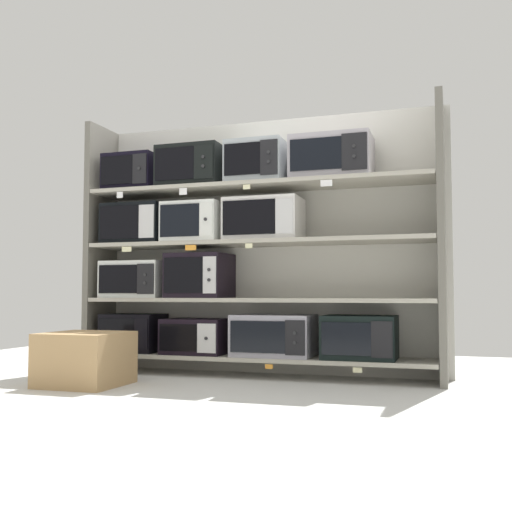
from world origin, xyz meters
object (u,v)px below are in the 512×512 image
microwave_3 (360,337)px  microwave_4 (137,280)px  microwave_12 (332,158)px  microwave_7 (196,223)px  microwave_1 (197,336)px  microwave_8 (264,220)px  microwave_0 (133,333)px  microwave_10 (194,168)px  microwave_6 (137,224)px  microwave_9 (134,174)px  microwave_5 (200,276)px  shipping_carton (85,359)px  microwave_2 (274,335)px  microwave_11 (258,164)px

microwave_3 → microwave_4: 1.81m
microwave_12 → microwave_7: bearing=-180.0°
microwave_7 → microwave_1: bearing=1.6°
microwave_7 → microwave_8: bearing=0.0°
microwave_0 → microwave_10: (0.51, 0.00, 1.28)m
microwave_1 → microwave_6: microwave_6 is taller
microwave_6 → microwave_0: bearing=180.0°
microwave_6 → microwave_9: microwave_9 is taller
microwave_5 → shipping_carton: microwave_5 is taller
microwave_3 → microwave_5: microwave_5 is taller
shipping_carton → microwave_4: bearing=93.3°
microwave_2 → microwave_10: size_ratio=1.16×
microwave_1 → microwave_10: microwave_10 is taller
microwave_1 → shipping_carton: 0.91m
microwave_1 → microwave_5: bearing=-0.5°
microwave_2 → microwave_9: microwave_9 is taller
microwave_8 → microwave_12: bearing=0.0°
microwave_7 → microwave_2: bearing=0.0°
microwave_4 → microwave_12: size_ratio=0.87×
microwave_3 → microwave_2: bearing=-180.0°
microwave_10 → microwave_12: size_ratio=0.87×
microwave_2 → microwave_6: 1.42m
microwave_7 → microwave_8: (0.54, 0.00, 0.01)m
microwave_10 → shipping_carton: (-0.44, -0.77, -1.41)m
microwave_3 → microwave_9: bearing=-180.0°
shipping_carton → microwave_1: bearing=58.4°
microwave_12 → shipping_carton: size_ratio=1.14×
microwave_9 → microwave_0: bearing=-0.8°
microwave_5 → microwave_7: bearing=-179.8°
microwave_8 → microwave_11: size_ratio=1.30×
microwave_3 → microwave_6: microwave_6 is taller
microwave_0 → microwave_11: size_ratio=1.03×
microwave_2 → microwave_11: microwave_11 is taller
microwave_3 → microwave_9: (-1.80, -0.00, 1.27)m
microwave_2 → microwave_7: microwave_7 is taller
microwave_4 → microwave_7: bearing=-0.0°
shipping_carton → microwave_0: bearing=95.3°
microwave_3 → microwave_12: size_ratio=0.88×
microwave_7 → microwave_11: bearing=0.0°
microwave_0 → microwave_2: bearing=0.0°
microwave_0 → microwave_8: microwave_8 is taller
microwave_0 → microwave_4: microwave_4 is taller
microwave_2 → microwave_4: bearing=-180.0°
microwave_5 → microwave_8: microwave_8 is taller
microwave_7 → microwave_10: size_ratio=0.89×
microwave_2 → shipping_carton: bearing=-144.6°
microwave_1 → microwave_10: size_ratio=0.95×
microwave_0 → microwave_8: bearing=0.0°
microwave_12 → microwave_2: bearing=-180.0°
microwave_12 → shipping_carton: bearing=-153.2°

